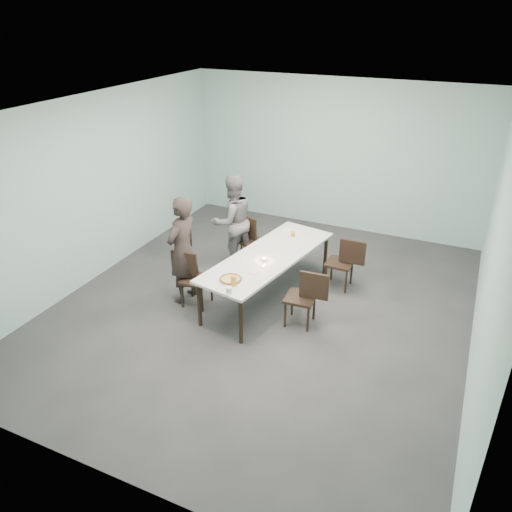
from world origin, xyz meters
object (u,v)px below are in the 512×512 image
at_px(diner_near, 183,250).
at_px(chair_near_right, 306,295).
at_px(pizza, 231,279).
at_px(table, 268,258).
at_px(diner_far, 233,221).
at_px(tealight, 264,260).
at_px(amber_tumbler, 293,234).
at_px(chair_near_left, 191,275).
at_px(chair_far_left, 252,238).
at_px(water_tumbler, 229,290).
at_px(chair_far_right, 345,260).
at_px(side_plate, 254,271).
at_px(beer_glass, 234,281).

bearing_deg(diner_near, chair_near_right, 99.10).
bearing_deg(pizza, table, 79.99).
height_order(diner_far, tealight, diner_far).
xyz_separation_m(chair_near_right, amber_tumbler, (-0.70, 1.28, 0.29)).
bearing_deg(amber_tumbler, chair_near_right, -61.51).
bearing_deg(pizza, chair_near_right, 26.05).
bearing_deg(chair_near_left, chair_far_left, 76.45).
distance_m(chair_near_right, pizza, 1.10).
bearing_deg(chair_near_left, water_tumbler, -35.91).
bearing_deg(chair_far_right, pizza, 56.17).
height_order(diner_near, pizza, diner_near).
relative_size(table, chair_near_left, 3.13).
bearing_deg(side_plate, beer_glass, -99.61).
bearing_deg(side_plate, diner_near, -179.60).
bearing_deg(amber_tumbler, tealight, -94.58).
xyz_separation_m(chair_near_left, chair_near_right, (1.79, 0.18, 0.00)).
bearing_deg(water_tumbler, pizza, 113.82).
distance_m(chair_far_right, diner_near, 2.60).
bearing_deg(chair_far_left, chair_near_right, -24.55).
relative_size(chair_near_left, tealight, 15.54).
distance_m(chair_far_right, amber_tumbler, 0.96).
bearing_deg(chair_near_left, table, 28.96).
relative_size(pizza, beer_glass, 2.27).
distance_m(pizza, tealight, 0.76).
xyz_separation_m(diner_far, tealight, (1.05, -1.03, -0.05)).
height_order(table, chair_far_left, chair_far_left).
bearing_deg(tealight, pizza, -103.81).
height_order(diner_near, water_tumbler, diner_near).
bearing_deg(chair_near_left, diner_near, 153.23).
xyz_separation_m(chair_near_right, diner_far, (-1.83, 1.30, 0.32)).
bearing_deg(pizza, side_plate, 63.49).
bearing_deg(water_tumbler, table, 88.74).
relative_size(chair_far_left, pizza, 2.56).
bearing_deg(pizza, diner_far, 116.16).
distance_m(pizza, amber_tumbler, 1.77).
bearing_deg(chair_near_right, diner_near, -0.64).
xyz_separation_m(chair_near_right, side_plate, (-0.77, -0.10, 0.25)).
bearing_deg(amber_tumbler, chair_far_right, -0.64).
distance_m(diner_far, amber_tumbler, 1.13).
bearing_deg(chair_near_left, diner_far, 87.33).
bearing_deg(tealight, chair_far_left, 122.56).
height_order(chair_far_right, pizza, chair_far_right).
bearing_deg(chair_near_right, chair_near_left, 1.93).
xyz_separation_m(diner_near, side_plate, (1.19, 0.01, -0.10)).
bearing_deg(chair_near_left, side_plate, 0.49).
relative_size(chair_near_right, beer_glass, 5.80).
distance_m(diner_near, side_plate, 1.20).
xyz_separation_m(chair_near_left, diner_far, (-0.03, 1.48, 0.32)).
relative_size(chair_far_left, tealight, 15.54).
distance_m(table, tealight, 0.22).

